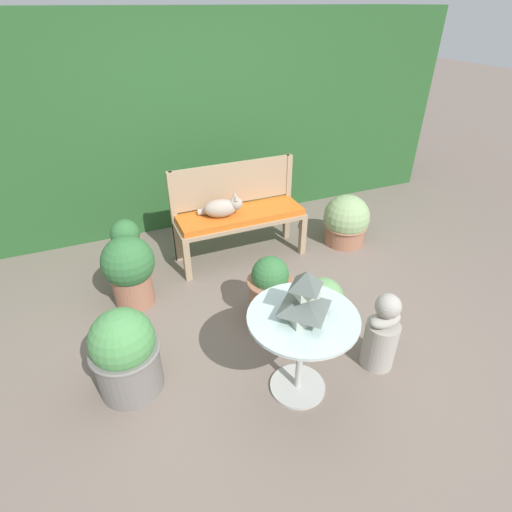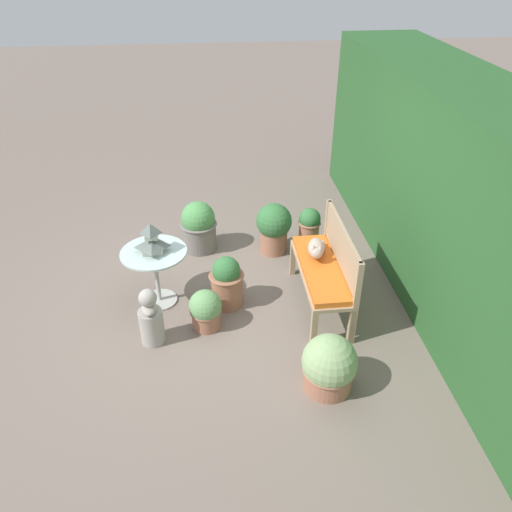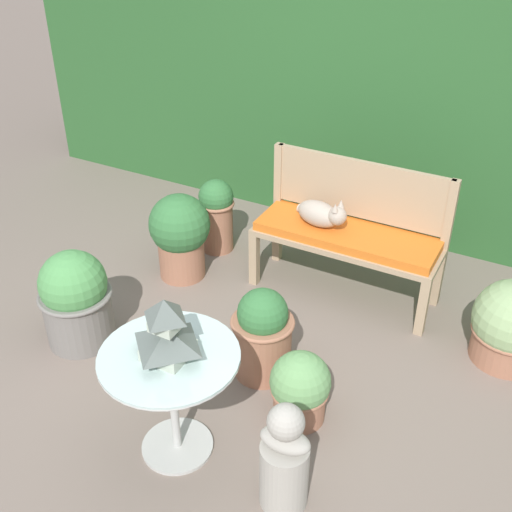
% 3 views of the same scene
% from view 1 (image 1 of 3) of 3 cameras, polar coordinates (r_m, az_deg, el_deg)
% --- Properties ---
extents(ground, '(30.00, 30.00, 0.00)m').
position_cam_1_polar(ground, '(3.32, 2.22, -10.42)').
color(ground, '#75665B').
extents(foliage_hedge_back, '(6.40, 1.10, 2.23)m').
position_cam_1_polar(foliage_hedge_back, '(5.03, -10.75, 18.90)').
color(foliage_hedge_back, '#285628').
rests_on(foliage_hedge_back, ground).
extents(garden_bench, '(1.29, 0.43, 0.51)m').
position_cam_1_polar(garden_bench, '(3.98, -2.23, 5.30)').
color(garden_bench, tan).
rests_on(garden_bench, ground).
extents(bench_backrest, '(1.29, 0.06, 0.95)m').
position_cam_1_polar(bench_backrest, '(4.05, -3.31, 9.49)').
color(bench_backrest, tan).
rests_on(bench_backrest, ground).
extents(cat, '(0.41, 0.26, 0.23)m').
position_cam_1_polar(cat, '(3.83, -4.80, 6.93)').
color(cat, '#A89989').
rests_on(cat, garden_bench).
extents(patio_table, '(0.70, 0.70, 0.65)m').
position_cam_1_polar(patio_table, '(2.56, 6.57, -10.85)').
color(patio_table, '#B7B7B2').
rests_on(patio_table, ground).
extents(pagoda_birdhouse, '(0.28, 0.28, 0.33)m').
position_cam_1_polar(pagoda_birdhouse, '(2.38, 6.99, -5.99)').
color(pagoda_birdhouse, '#B2BCA8').
rests_on(pagoda_birdhouse, patio_table).
extents(garden_bust, '(0.25, 0.24, 0.63)m').
position_cam_1_polar(garden_bust, '(3.00, 17.51, -10.68)').
color(garden_bust, '#A39E93').
rests_on(garden_bust, ground).
extents(potted_plant_path_edge, '(0.46, 0.46, 0.65)m').
position_cam_1_polar(potted_plant_path_edge, '(2.82, -18.17, -13.05)').
color(potted_plant_path_edge, slate).
rests_on(potted_plant_path_edge, ground).
extents(potted_plant_bench_right, '(0.28, 0.28, 0.59)m').
position_cam_1_polar(potted_plant_bench_right, '(3.93, -17.84, 1.28)').
color(potted_plant_bench_right, '#9E664C').
rests_on(potted_plant_bench_right, ground).
extents(potted_plant_table_near, '(0.34, 0.34, 0.44)m').
position_cam_1_polar(potted_plant_table_near, '(3.27, 9.41, -6.66)').
color(potted_plant_table_near, '#9E664C').
rests_on(potted_plant_table_near, ground).
extents(potted_plant_hedge_corner, '(0.49, 0.49, 0.55)m').
position_cam_1_polar(potted_plant_hedge_corner, '(4.44, 12.72, 4.83)').
color(potted_plant_hedge_corner, '#9E664C').
rests_on(potted_plant_hedge_corner, ground).
extents(potted_plant_patio_mid, '(0.38, 0.38, 0.59)m').
position_cam_1_polar(potted_plant_patio_mid, '(3.25, 1.99, -4.85)').
color(potted_plant_patio_mid, '#9E664C').
rests_on(potted_plant_patio_mid, ground).
extents(potted_plant_bench_left, '(0.44, 0.44, 0.65)m').
position_cam_1_polar(potted_plant_bench_left, '(3.54, -17.62, -1.84)').
color(potted_plant_bench_left, '#9E664C').
rests_on(potted_plant_bench_left, ground).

